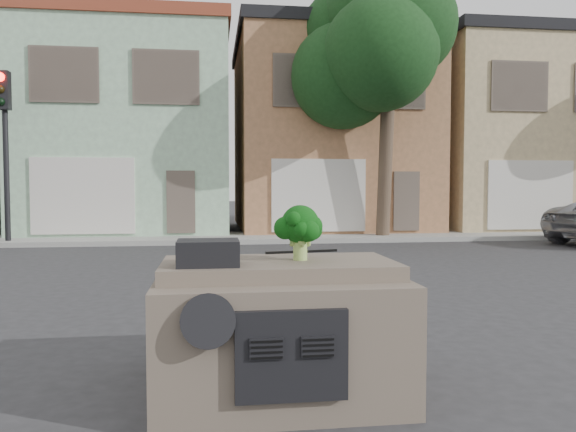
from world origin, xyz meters
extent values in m
plane|color=#303033|center=(0.00, 0.00, 0.00)|extent=(120.00, 120.00, 0.00)
cube|color=gray|center=(0.00, 10.50, 0.07)|extent=(40.00, 3.00, 0.15)
cube|color=#9EC6A2|center=(-3.50, 14.50, 3.77)|extent=(7.20, 8.20, 7.55)
cube|color=#A36F4A|center=(4.00, 14.50, 3.77)|extent=(7.20, 8.20, 7.55)
cube|color=tan|center=(11.50, 14.50, 3.77)|extent=(7.20, 8.20, 7.55)
cube|color=black|center=(-6.50, 9.50, 2.55)|extent=(0.40, 0.40, 5.10)
cube|color=#143715|center=(5.00, 9.80, 4.25)|extent=(4.40, 4.00, 8.50)
cube|color=#65584B|center=(0.00, -3.00, 0.56)|extent=(2.00, 1.80, 1.12)
cube|color=black|center=(-0.58, -3.35, 1.22)|extent=(0.48, 0.38, 0.20)
cube|color=black|center=(0.28, -2.62, 1.13)|extent=(0.69, 0.15, 0.02)
cube|color=#09370B|center=(0.19, -3.13, 1.36)|extent=(0.55, 0.55, 0.47)
camera|label=1|loc=(-0.55, -7.76, 1.74)|focal=35.00mm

